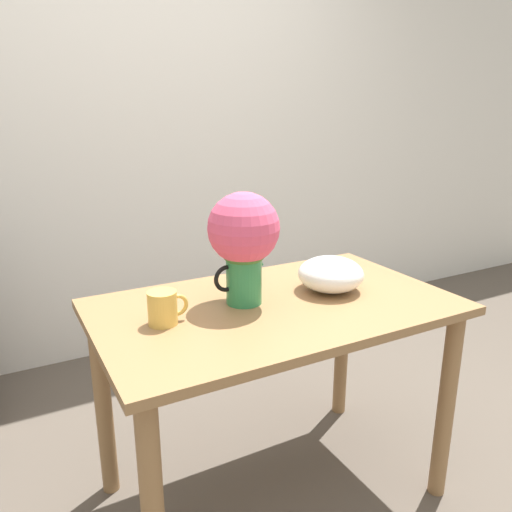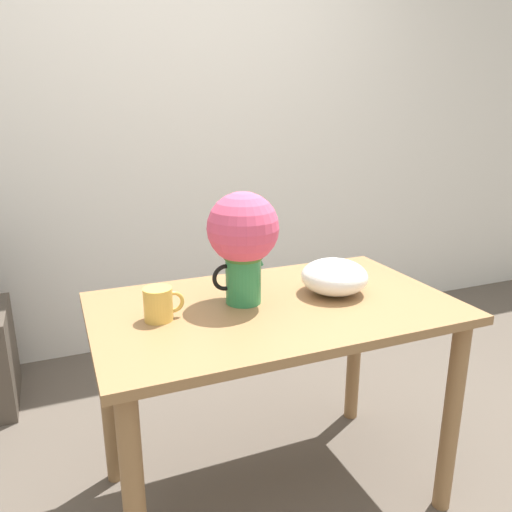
% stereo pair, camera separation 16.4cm
% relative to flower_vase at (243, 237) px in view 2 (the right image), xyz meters
% --- Properties ---
extents(wall_back, '(8.00, 0.05, 2.60)m').
position_rel_flower_vase_xyz_m(wall_back, '(0.10, 1.40, 0.32)').
color(wall_back, silver).
rests_on(wall_back, ground_plane).
extents(table, '(1.19, 0.72, 0.76)m').
position_rel_flower_vase_xyz_m(table, '(0.09, -0.05, -0.35)').
color(table, olive).
rests_on(table, ground_plane).
extents(flower_vase, '(0.23, 0.23, 0.37)m').
position_rel_flower_vase_xyz_m(flower_vase, '(0.00, 0.00, 0.00)').
color(flower_vase, '#2D844C').
rests_on(flower_vase, table).
extents(coffee_mug, '(0.13, 0.09, 0.10)m').
position_rel_flower_vase_xyz_m(coffee_mug, '(-0.29, -0.04, -0.17)').
color(coffee_mug, gold).
rests_on(coffee_mug, table).
extents(white_bowl, '(0.23, 0.23, 0.12)m').
position_rel_flower_vase_xyz_m(white_bowl, '(0.32, -0.04, -0.16)').
color(white_bowl, white).
rests_on(white_bowl, table).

